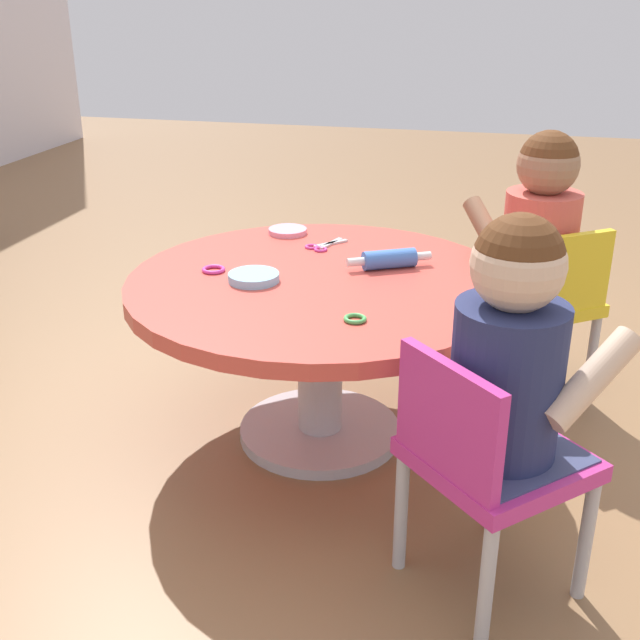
% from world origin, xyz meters
% --- Properties ---
extents(ground_plane, '(10.00, 10.00, 0.00)m').
position_xyz_m(ground_plane, '(0.00, 0.00, 0.00)').
color(ground_plane, olive).
extents(craft_table, '(0.99, 0.99, 0.46)m').
position_xyz_m(craft_table, '(0.00, 0.00, 0.37)').
color(craft_table, silver).
rests_on(craft_table, ground).
extents(child_chair_left, '(0.42, 0.42, 0.54)m').
position_xyz_m(child_chair_left, '(-0.50, -0.45, 0.31)').
color(child_chair_left, '#B7B7BC').
rests_on(child_chair_left, ground).
extents(seated_child_left, '(0.43, 0.43, 0.51)m').
position_xyz_m(seated_child_left, '(-0.47, -0.48, 0.53)').
color(seated_child_left, '#3F4772').
rests_on(seated_child_left, ground).
extents(child_chair_right, '(0.42, 0.42, 0.54)m').
position_xyz_m(child_chair_right, '(0.37, -0.56, 0.31)').
color(child_chair_right, '#B7B7BC').
rests_on(child_chair_right, ground).
extents(seated_child_right, '(0.44, 0.42, 0.51)m').
position_xyz_m(seated_child_right, '(0.40, -0.54, 0.53)').
color(seated_child_right, '#3F4772').
rests_on(seated_child_right, ground).
extents(rolling_pin, '(0.13, 0.21, 0.05)m').
position_xyz_m(rolling_pin, '(0.12, -0.16, 0.49)').
color(rolling_pin, '#3F72CC').
rests_on(rolling_pin, craft_table).
extents(craft_scissors, '(0.14, 0.11, 0.01)m').
position_xyz_m(craft_scissors, '(0.25, 0.05, 0.46)').
color(craft_scissors, silver).
rests_on(craft_scissors, craft_table).
extents(playdough_blob_0, '(0.13, 0.13, 0.02)m').
position_xyz_m(playdough_blob_0, '(-0.06, 0.16, 0.47)').
color(playdough_blob_0, '#8CCCF2').
rests_on(playdough_blob_0, craft_table).
extents(playdough_blob_1, '(0.11, 0.11, 0.02)m').
position_xyz_m(playdough_blob_1, '(0.36, 0.19, 0.47)').
color(playdough_blob_1, pink).
rests_on(playdough_blob_1, craft_table).
extents(cookie_cutter_0, '(0.05, 0.05, 0.01)m').
position_xyz_m(cookie_cutter_0, '(-0.25, -0.14, 0.47)').
color(cookie_cutter_0, '#4CB259').
rests_on(cookie_cutter_0, craft_table).
extents(cookie_cutter_1, '(0.06, 0.06, 0.01)m').
position_xyz_m(cookie_cutter_1, '(-0.01, 0.28, 0.47)').
color(cookie_cutter_1, '#D83FA5').
rests_on(cookie_cutter_1, craft_table).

